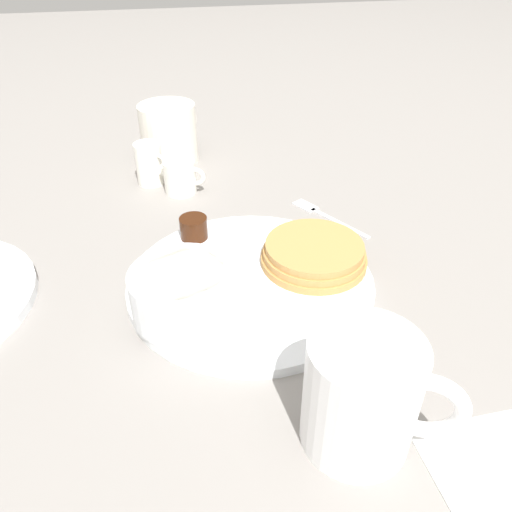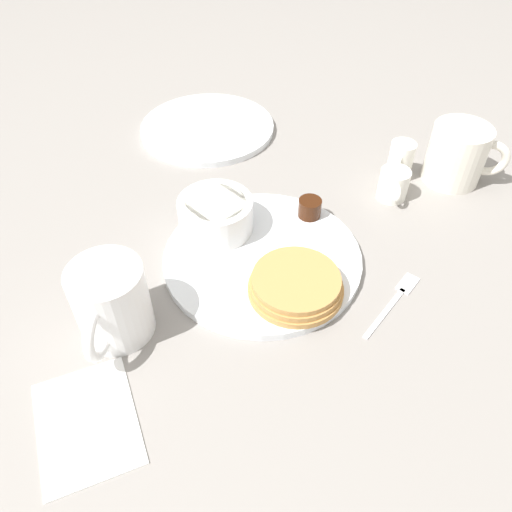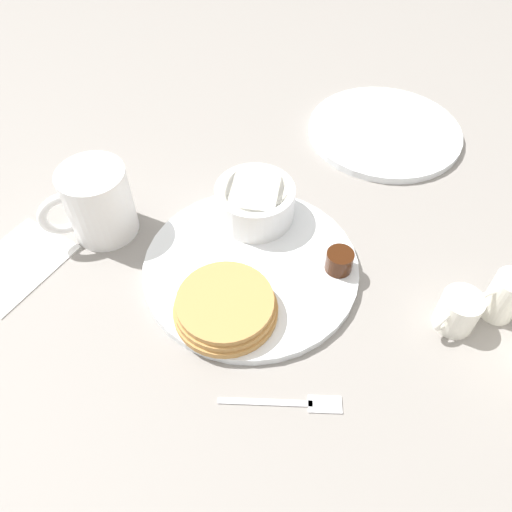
# 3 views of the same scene
# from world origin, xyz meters

# --- Properties ---
(ground_plane) EXTENTS (4.00, 4.00, 0.00)m
(ground_plane) POSITION_xyz_m (0.00, 0.00, 0.00)
(ground_plane) COLOR gray
(plate) EXTENTS (0.29, 0.29, 0.01)m
(plate) POSITION_xyz_m (0.00, 0.00, 0.01)
(plate) COLOR white
(plate) RESTS_ON ground_plane
(pancake_stack) EXTENTS (0.13, 0.13, 0.03)m
(pancake_stack) POSITION_xyz_m (0.08, 0.01, 0.03)
(pancake_stack) COLOR #B78447
(pancake_stack) RESTS_ON plate
(bowl) EXTENTS (0.11, 0.11, 0.05)m
(bowl) POSITION_xyz_m (-0.08, -0.04, 0.04)
(bowl) COLOR white
(bowl) RESTS_ON plate
(syrup_cup) EXTENTS (0.04, 0.04, 0.03)m
(syrup_cup) POSITION_xyz_m (-0.05, 0.10, 0.03)
(syrup_cup) COLOR #38190A
(syrup_cup) RESTS_ON plate
(butter_ramekin) EXTENTS (0.05, 0.05, 0.04)m
(butter_ramekin) POSITION_xyz_m (-0.10, -0.04, 0.03)
(butter_ramekin) COLOR white
(butter_ramekin) RESTS_ON plate
(coffee_mug) EXTENTS (0.12, 0.09, 0.10)m
(coffee_mug) POSITION_xyz_m (0.05, -0.22, 0.05)
(coffee_mug) COLOR white
(coffee_mug) RESTS_ON ground_plane
(creamer_pitcher_near) EXTENTS (0.07, 0.05, 0.05)m
(creamer_pitcher_near) POSITION_xyz_m (-0.06, 0.25, 0.03)
(creamer_pitcher_near) COLOR white
(creamer_pitcher_near) RESTS_ON ground_plane
(creamer_pitcher_far) EXTENTS (0.05, 0.05, 0.07)m
(creamer_pitcher_far) POSITION_xyz_m (-0.10, 0.29, 0.03)
(creamer_pitcher_far) COLOR white
(creamer_pitcher_far) RESTS_ON ground_plane
(fork) EXTENTS (0.08, 0.12, 0.00)m
(fork) POSITION_xyz_m (0.13, 0.14, 0.00)
(fork) COLOR silver
(fork) RESTS_ON ground_plane
(napkin) EXTENTS (0.14, 0.11, 0.00)m
(napkin) POSITION_xyz_m (0.16, -0.27, 0.00)
(napkin) COLOR white
(napkin) RESTS_ON ground_plane
(second_mug) EXTENTS (0.10, 0.12, 0.10)m
(second_mug) POSITION_xyz_m (-0.07, 0.38, 0.05)
(second_mug) COLOR silver
(second_mug) RESTS_ON ground_plane
(far_plate) EXTENTS (0.26, 0.26, 0.01)m
(far_plate) POSITION_xyz_m (-0.37, 0.03, 0.01)
(far_plate) COLOR white
(far_plate) RESTS_ON ground_plane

